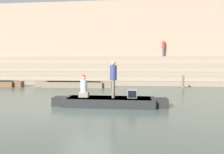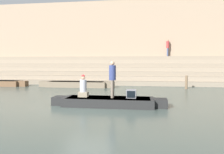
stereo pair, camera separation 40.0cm
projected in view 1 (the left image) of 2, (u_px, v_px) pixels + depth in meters
name	position (u px, v px, depth m)	size (l,w,h in m)	color
ground_plane	(89.00, 105.00, 10.69)	(120.00, 120.00, 0.00)	#47544C
ghat_steps	(114.00, 73.00, 22.84)	(36.00, 5.50, 2.73)	gray
back_wall	(116.00, 41.00, 25.14)	(34.20, 1.28, 9.00)	tan
rowboat_main	(109.00, 101.00, 10.35)	(5.44, 1.43, 0.40)	black
person_standing	(113.00, 77.00, 10.28)	(0.32, 0.32, 1.73)	#756656
person_rowing	(84.00, 88.00, 10.49)	(0.45, 0.36, 1.09)	gray
tv_set	(132.00, 94.00, 10.28)	(0.46, 0.42, 0.40)	slate
moored_boat_shore	(73.00, 84.00, 18.13)	(6.39, 1.10, 0.47)	#756651
mooring_post	(183.00, 82.00, 17.23)	(0.19, 0.19, 1.04)	brown
person_on_steps	(163.00, 47.00, 23.65)	(0.31, 0.31, 1.80)	#3D4C75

